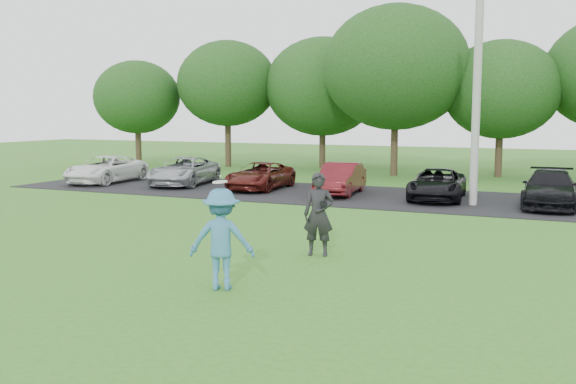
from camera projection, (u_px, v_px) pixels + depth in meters
name	position (u px, v px, depth m)	size (l,w,h in m)	color
ground	(217.00, 277.00, 12.65)	(100.00, 100.00, 0.00)	#2F7220
parking_lot	(388.00, 197.00, 24.45)	(32.00, 6.50, 0.03)	black
utility_pole	(478.00, 49.00, 21.71)	(0.28, 0.28, 10.75)	#A4A49F
frisbee_player	(222.00, 239.00, 11.72)	(1.37, 1.07, 2.01)	teal
camera_bystander	(319.00, 214.00, 14.47)	(0.76, 0.57, 1.89)	black
parked_cars	(352.00, 180.00, 24.97)	(28.15, 5.23, 1.24)	white
tree_row	(470.00, 79.00, 32.11)	(42.39, 9.85, 8.64)	#38281C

